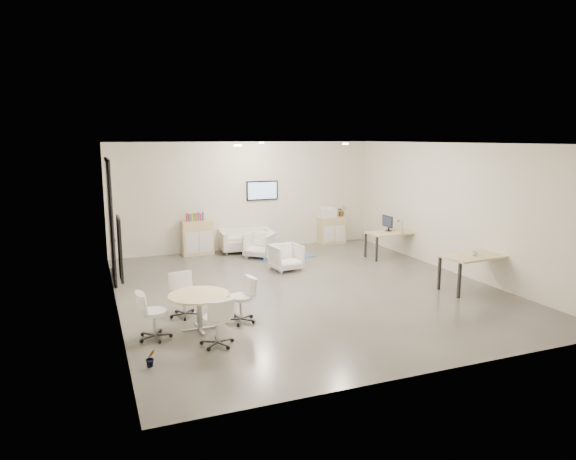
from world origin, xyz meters
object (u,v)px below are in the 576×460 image
(loveseat, at_px, (246,241))
(desk_front, at_px, (476,259))
(sideboard_right, at_px, (332,230))
(desk_rear, at_px, (391,234))
(sideboard_left, at_px, (197,238))
(round_table, at_px, (199,299))
(armchair_left, at_px, (260,244))
(armchair_right, at_px, (286,256))

(loveseat, distance_m, desk_front, 6.65)
(sideboard_right, xyz_separation_m, desk_rear, (0.68, -2.37, 0.23))
(sideboard_left, xyz_separation_m, sideboard_right, (4.30, 0.02, -0.07))
(sideboard_left, distance_m, round_table, 5.98)
(sideboard_right, height_order, desk_front, sideboard_right)
(loveseat, relative_size, round_table, 1.47)
(armchair_left, bearing_deg, armchair_right, -41.26)
(armchair_left, xyz_separation_m, round_table, (-2.73, -4.87, 0.17))
(loveseat, distance_m, armchair_left, 0.88)
(loveseat, height_order, round_table, loveseat)
(loveseat, distance_m, desk_rear, 4.22)
(loveseat, relative_size, desk_front, 0.98)
(sideboard_right, distance_m, armchair_left, 2.93)
(armchair_left, bearing_deg, round_table, -76.50)
(loveseat, distance_m, armchair_right, 2.48)
(sideboard_left, height_order, armchair_left, sideboard_left)
(desk_rear, distance_m, round_table, 7.10)
(loveseat, height_order, desk_rear, desk_rear)
(round_table, bearing_deg, desk_rear, 29.75)
(armchair_right, bearing_deg, sideboard_right, 38.93)
(loveseat, xyz_separation_m, desk_front, (3.55, -5.61, 0.41))
(sideboard_left, bearing_deg, desk_front, -49.13)
(armchair_left, distance_m, desk_rear, 3.69)
(sideboard_left, bearing_deg, armchair_right, -56.36)
(sideboard_left, xyz_separation_m, desk_front, (4.97, -5.74, 0.22))
(sideboard_right, relative_size, desk_rear, 0.60)
(sideboard_left, xyz_separation_m, round_table, (-1.18, -5.87, 0.07))
(sideboard_left, distance_m, armchair_right, 3.11)
(armchair_left, distance_m, armchair_right, 1.60)
(armchair_left, height_order, round_table, armchair_left)
(sideboard_left, xyz_separation_m, armchair_right, (1.72, -2.59, -0.13))
(armchair_right, distance_m, desk_front, 4.54)
(sideboard_left, relative_size, loveseat, 0.63)
(armchair_left, distance_m, desk_front, 5.85)
(armchair_left, bearing_deg, loveseat, 142.28)
(sideboard_left, bearing_deg, round_table, -101.33)
(armchair_right, height_order, desk_rear, armchair_right)
(sideboard_right, bearing_deg, desk_rear, -73.92)
(desk_front, xyz_separation_m, round_table, (-6.14, -0.13, -0.16))
(sideboard_left, height_order, round_table, sideboard_left)
(desk_front, bearing_deg, armchair_left, 120.67)
(desk_front, bearing_deg, round_table, 176.14)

